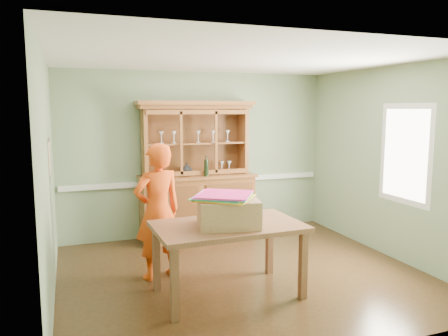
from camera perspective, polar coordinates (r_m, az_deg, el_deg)
name	(u,v)px	position (r m, az deg, el deg)	size (l,w,h in m)	color
floor	(242,274)	(5.76, 2.41, -13.68)	(4.50, 4.50, 0.00)	#402814
ceiling	(244,59)	(5.39, 2.58, 14.08)	(4.50, 4.50, 0.00)	white
wall_back	(197,154)	(7.29, -3.49, 1.82)	(4.50, 4.50, 0.00)	gray
wall_left	(48,180)	(5.02, -22.00, -1.48)	(4.00, 4.00, 0.00)	gray
wall_right	(390,162)	(6.60, 20.87, 0.68)	(4.00, 4.00, 0.00)	gray
wall_front	(336,203)	(3.67, 14.46, -4.41)	(4.50, 4.50, 0.00)	gray
chair_rail	(198,181)	(7.33, -3.40, -1.70)	(4.41, 0.05, 0.08)	silver
framed_map	(50,158)	(5.29, -21.77, 1.17)	(0.03, 0.60, 0.46)	#352315
window_panel	(405,154)	(6.35, 22.56, 1.70)	(0.03, 0.96, 1.36)	silver
china_hutch	(197,191)	(7.11, -3.58, -2.98)	(1.89, 0.62, 2.22)	brown
dining_table	(228,232)	(4.96, 0.54, -8.41)	(1.67, 1.03, 0.82)	brown
cardboard_box	(228,213)	(4.82, 0.55, -5.84)	(0.65, 0.52, 0.30)	#A58255
kite_stack	(224,196)	(4.78, -0.02, -3.69)	(0.76, 0.76, 0.06)	orange
person	(158,212)	(5.47, -8.64, -5.64)	(0.62, 0.41, 1.69)	#DB430D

